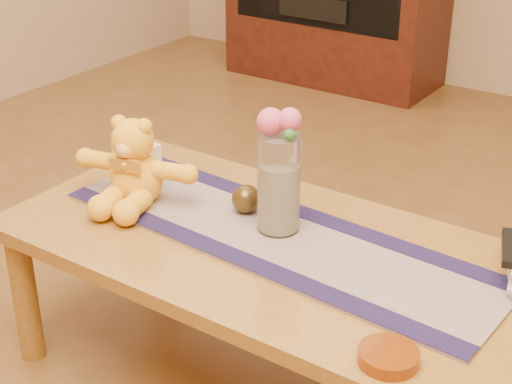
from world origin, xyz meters
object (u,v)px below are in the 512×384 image
Objects in this scene: bronze_ball at (246,199)px; tv_remote at (512,248)px; book_bottom at (507,273)px; amber_dish at (388,357)px; teddy_bear at (135,161)px; glass_vase at (279,183)px; pillar_candle at (138,164)px.

bronze_ball is 0.48× the size of tv_remote.
bronze_ball is 0.35× the size of book_bottom.
amber_dish is (-0.10, -0.43, -0.07)m from tv_remote.
book_bottom is at bearing 7.48° from bronze_ball.
glass_vase is (0.41, 0.08, 0.01)m from teddy_bear.
pillar_candle is (-0.07, 0.08, -0.06)m from teddy_bear.
bronze_ball is at bearing 168.29° from tv_remote.
bronze_ball is (-0.12, 0.03, -0.09)m from glass_vase.
tv_remote is (0.57, 0.11, -0.05)m from glass_vase.
book_bottom is 1.82× the size of amber_dish.
pillar_candle is 1.56× the size of bronze_ball.
glass_vase reaches higher than book_bottom.
bronze_ball is 0.69m from book_bottom.
book_bottom is 1.39× the size of tv_remote.
tv_remote is 1.31× the size of amber_dish.
amber_dish reaches higher than book_bottom.
book_bottom is at bearing 11.89° from glass_vase.
book_bottom is at bearing 6.52° from pillar_candle.
glass_vase is 1.17× the size of book_bottom.
bronze_ball is at bearing 6.33° from teddy_bear.
book_bottom is at bearing -2.61° from teddy_bear.
book_bottom is (0.69, 0.09, -0.04)m from bronze_ball.
glass_vase reaches higher than amber_dish.
pillar_candle is at bearing -179.87° from glass_vase.
bronze_ball reaches higher than book_bottom.
pillar_candle is 0.99× the size of amber_dish.
glass_vase reaches higher than bronze_ball.
teddy_bear is 2.79× the size of amber_dish.
glass_vase is at bearing 0.13° from pillar_candle.
pillar_candle is at bearing 167.61° from tv_remote.
tv_remote reaches higher than amber_dish.
glass_vase reaches higher than teddy_bear.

